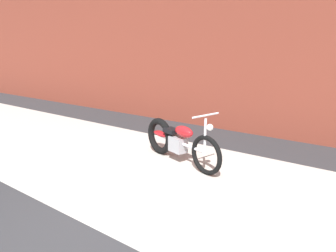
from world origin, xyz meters
TOP-DOWN VIEW (x-y plane):
  - ground_plane at (0.00, 0.00)m, footprint 80.00×80.00m
  - sidewalk_slab at (0.00, 1.75)m, footprint 36.00×3.50m
  - brick_building_wall at (0.00, 5.20)m, footprint 36.00×0.50m
  - motorcycle_red at (-0.57, 2.37)m, footprint 1.95×0.82m

SIDE VIEW (x-z plane):
  - ground_plane at x=0.00m, z-range 0.00..0.00m
  - sidewalk_slab at x=0.00m, z-range 0.00..0.01m
  - motorcycle_red at x=-0.57m, z-range -0.12..0.91m
  - brick_building_wall at x=0.00m, z-range 0.00..5.68m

